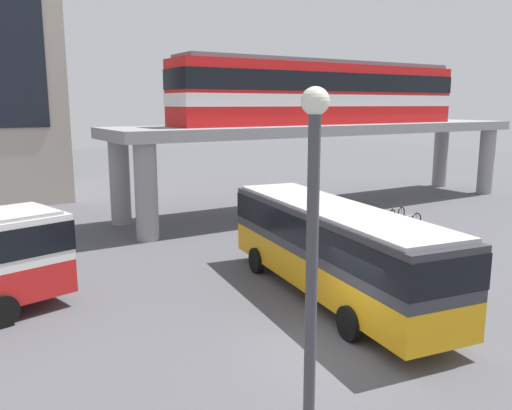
{
  "coord_description": "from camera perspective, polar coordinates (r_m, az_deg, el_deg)",
  "views": [
    {
      "loc": [
        -8.6,
        -10.27,
        6.55
      ],
      "look_at": [
        3.31,
        9.06,
        2.2
      ],
      "focal_mm": 36.98,
      "sensor_mm": 36.0,
      "label": 1
    }
  ],
  "objects": [
    {
      "name": "ground_plane",
      "position": [
        22.97,
        -8.33,
        -5.84
      ],
      "size": [
        120.0,
        120.0,
        0.0
      ],
      "primitive_type": "plane",
      "color": "#515156"
    },
    {
      "name": "elevated_platform",
      "position": [
        34.16,
        8.13,
        7.36
      ],
      "size": [
        28.68,
        5.75,
        5.34
      ],
      "color": "gray",
      "rests_on": "ground_plane"
    },
    {
      "name": "bicycle_brown",
      "position": [
        31.31,
        14.98,
        -0.93
      ],
      "size": [
        1.75,
        0.5,
        1.04
      ],
      "color": "black",
      "rests_on": "ground_plane"
    },
    {
      "name": "bus_main",
      "position": [
        18.01,
        8.19,
        -3.94
      ],
      "size": [
        4.13,
        11.29,
        3.22
      ],
      "color": "orange",
      "rests_on": "ground_plane"
    },
    {
      "name": "lamp_post",
      "position": [
        7.12,
        5.97,
        -10.54
      ],
      "size": [
        0.36,
        0.36,
        6.77
      ],
      "color": "#3F3F44",
      "rests_on": "ground_plane"
    },
    {
      "name": "bicycle_silver",
      "position": [
        29.8,
        16.28,
        -1.58
      ],
      "size": [
        1.79,
        0.06,
        1.04
      ],
      "color": "black",
      "rests_on": "ground_plane"
    },
    {
      "name": "bicycle_blue",
      "position": [
        28.03,
        8.35,
        -2.03
      ],
      "size": [
        1.66,
        0.79,
        1.04
      ],
      "color": "black",
      "rests_on": "ground_plane"
    },
    {
      "name": "train",
      "position": [
        33.69,
        7.37,
        12.04
      ],
      "size": [
        20.01,
        2.96,
        3.84
      ],
      "color": "red",
      "rests_on": "elevated_platform"
    }
  ]
}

